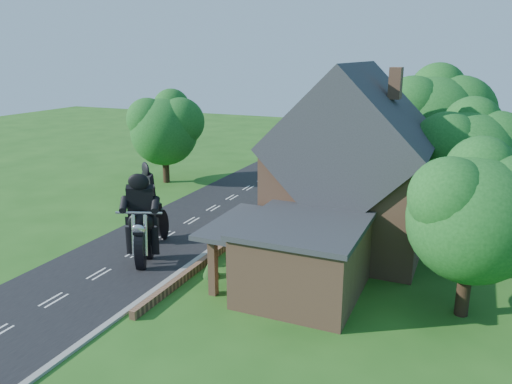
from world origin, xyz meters
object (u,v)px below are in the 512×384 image
at_px(garden_wall, 244,232).
at_px(annex, 301,257).
at_px(motorcycle_lead, 144,252).
at_px(house, 352,171).
at_px(motorcycle_follow, 152,230).

relative_size(garden_wall, annex, 3.12).
bearing_deg(motorcycle_lead, garden_wall, -136.64).
distance_m(house, motorcycle_follow, 12.02).
bearing_deg(motorcycle_follow, house, -124.22).
bearing_deg(motorcycle_follow, motorcycle_lead, 152.88).
relative_size(garden_wall, motorcycle_follow, 14.30).
distance_m(garden_wall, motorcycle_follow, 5.50).
height_order(motorcycle_lead, motorcycle_follow, motorcycle_lead).
distance_m(motorcycle_lead, motorcycle_follow, 3.39).
xyz_separation_m(annex, motorcycle_lead, (-8.46, -0.31, -1.03)).
bearing_deg(annex, motorcycle_lead, -177.87).
height_order(house, motorcycle_follow, house).
relative_size(house, motorcycle_lead, 6.44).
height_order(garden_wall, annex, annex).
relative_size(house, motorcycle_follow, 6.66).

